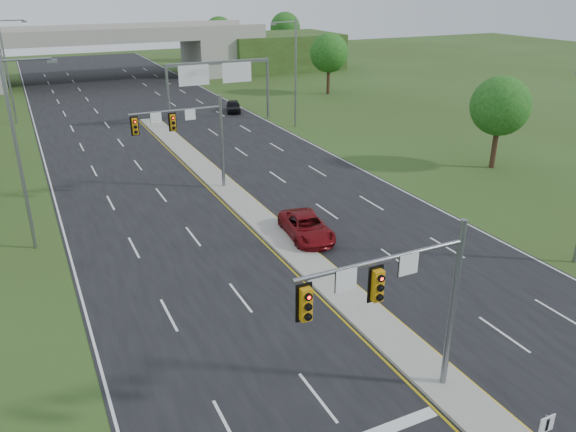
# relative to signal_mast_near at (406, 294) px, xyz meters

# --- Properties ---
(ground) EXTENTS (240.00, 240.00, 0.00)m
(ground) POSITION_rel_signal_mast_near_xyz_m (2.26, 0.07, -4.73)
(ground) COLOR #2E4016
(ground) RESTS_ON ground
(road) EXTENTS (24.00, 160.00, 0.02)m
(road) POSITION_rel_signal_mast_near_xyz_m (2.26, 35.07, -4.72)
(road) COLOR black
(road) RESTS_ON ground
(median) EXTENTS (2.00, 54.00, 0.16)m
(median) POSITION_rel_signal_mast_near_xyz_m (2.26, 23.07, -4.63)
(median) COLOR gray
(median) RESTS_ON road
(lane_markings) EXTENTS (23.72, 160.00, 0.01)m
(lane_markings) POSITION_rel_signal_mast_near_xyz_m (1.66, 28.99, -4.70)
(lane_markings) COLOR gold
(lane_markings) RESTS_ON road
(signal_mast_near) EXTENTS (6.62, 0.60, 7.00)m
(signal_mast_near) POSITION_rel_signal_mast_near_xyz_m (0.00, 0.00, 0.00)
(signal_mast_near) COLOR slate
(signal_mast_near) RESTS_ON ground
(signal_mast_far) EXTENTS (6.62, 0.60, 7.00)m
(signal_mast_far) POSITION_rel_signal_mast_near_xyz_m (0.00, 25.00, 0.00)
(signal_mast_far) COLOR slate
(signal_mast_far) RESTS_ON ground
(sign_gantry) EXTENTS (11.58, 0.44, 6.67)m
(sign_gantry) POSITION_rel_signal_mast_near_xyz_m (8.95, 44.99, 0.51)
(sign_gantry) COLOR slate
(sign_gantry) RESTS_ON ground
(overpass) EXTENTS (80.00, 14.00, 8.10)m
(overpass) POSITION_rel_signal_mast_near_xyz_m (2.26, 80.07, -1.17)
(overpass) COLOR gray
(overpass) RESTS_ON ground
(lightpole_l_mid) EXTENTS (2.85, 0.25, 11.00)m
(lightpole_l_mid) POSITION_rel_signal_mast_near_xyz_m (-11.03, 20.07, 1.38)
(lightpole_l_mid) COLOR slate
(lightpole_l_mid) RESTS_ON ground
(lightpole_l_far) EXTENTS (2.85, 0.25, 11.00)m
(lightpole_l_far) POSITION_rel_signal_mast_near_xyz_m (-11.03, 55.07, 1.38)
(lightpole_l_far) COLOR slate
(lightpole_l_far) RESTS_ON ground
(lightpole_r_far) EXTENTS (2.85, 0.25, 11.00)m
(lightpole_r_far) POSITION_rel_signal_mast_near_xyz_m (15.56, 40.07, 1.38)
(lightpole_r_far) COLOR slate
(lightpole_r_far) RESTS_ON ground
(tree_r_near) EXTENTS (4.80, 4.80, 7.60)m
(tree_r_near) POSITION_rel_signal_mast_near_xyz_m (24.26, 20.07, 0.45)
(tree_r_near) COLOR #382316
(tree_r_near) RESTS_ON ground
(tree_r_mid) EXTENTS (5.20, 5.20, 8.12)m
(tree_r_mid) POSITION_rel_signal_mast_near_xyz_m (28.26, 55.07, 0.78)
(tree_r_mid) COLOR #382316
(tree_r_mid) RESTS_ON ground
(tree_back_c) EXTENTS (5.60, 5.60, 8.32)m
(tree_back_c) POSITION_rel_signal_mast_near_xyz_m (26.26, 94.07, 0.78)
(tree_back_c) COLOR #382316
(tree_back_c) RESTS_ON ground
(tree_back_d) EXTENTS (6.00, 6.00, 8.85)m
(tree_back_d) POSITION_rel_signal_mast_near_xyz_m (40.26, 94.07, 1.11)
(tree_back_d) COLOR #382316
(tree_back_d) RESTS_ON ground
(car_far_a) EXTENTS (2.97, 5.33, 1.41)m
(car_far_a) POSITION_rel_signal_mast_near_xyz_m (3.76, 14.42, -4.00)
(car_far_a) COLOR maroon
(car_far_a) RESTS_ON road
(car_far_c) EXTENTS (2.79, 4.30, 1.36)m
(car_far_c) POSITION_rel_signal_mast_near_xyz_m (12.34, 49.80, -4.02)
(car_far_c) COLOR black
(car_far_c) RESTS_ON road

